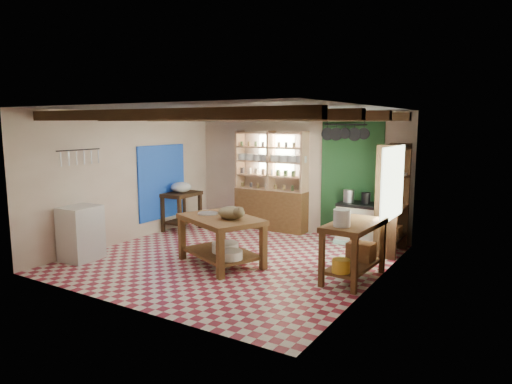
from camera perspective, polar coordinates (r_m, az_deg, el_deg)
The scene contains 30 objects.
floor at distance 8.15m, azimuth -2.94°, elevation -8.37°, with size 5.00×5.00×0.02m, color maroon.
ceiling at distance 7.80m, azimuth -3.09°, elevation 10.31°, with size 5.00×5.00×0.02m, color #4E4E53.
wall_back at distance 10.01m, azimuth 5.14°, elevation 2.45°, with size 5.00×0.04×2.60m, color beige.
wall_front at distance 6.00m, azimuth -16.67°, elevation -1.99°, with size 5.00×0.04×2.60m, color beige.
wall_left at distance 9.50m, azimuth -15.54°, elevation 1.84°, with size 0.04×5.00×2.60m, color beige.
wall_right at distance 6.78m, azimuth 14.67°, elevation -0.72°, with size 0.04×5.00×2.60m, color beige.
ceiling_beams at distance 7.79m, azimuth -3.08°, elevation 9.43°, with size 5.00×3.80×0.15m, color #392413.
blue_wall_patch at distance 10.13m, azimuth -11.66°, elevation 1.24°, with size 0.04×1.40×1.60m, color blue.
green_wall_patch at distance 9.50m, azimuth 11.82°, elevation 1.67°, with size 1.30×0.04×2.30m, color #1D4923.
window_back at distance 10.19m, azimuth 2.59°, elevation 4.84°, with size 0.90×0.02×0.80m, color beige.
window_right at distance 7.73m, azimuth 16.73°, elevation 1.05°, with size 0.02×1.30×1.20m, color beige.
utensil_rail at distance 8.64m, azimuth -21.23°, elevation 4.13°, with size 0.06×0.90×0.28m, color black.
pot_rack at distance 9.04m, azimuth 11.09°, elevation 7.26°, with size 0.86×0.12×0.36m, color black.
shelving_unit at distance 10.12m, azimuth 1.85°, elevation 1.41°, with size 1.70×0.34×2.20m, color tan.
tall_rack at distance 8.60m, azimuth 16.71°, elevation -0.91°, with size 0.40×0.86×2.00m, color #392413.
work_table at distance 7.75m, azimuth -4.38°, elevation -6.08°, with size 1.43×0.96×0.81m, color brown.
stove at distance 9.24m, azimuth 12.88°, elevation -3.86°, with size 0.83×0.56×0.82m, color silver.
prep_table at distance 10.28m, azimuth -9.27°, elevation -2.39°, with size 0.58×0.84×0.85m, color #392413.
white_cabinet at distance 8.52m, azimuth -21.04°, elevation -4.82°, with size 0.53×0.63×0.95m, color silver.
right_counter at distance 7.12m, azimuth 12.10°, elevation -7.24°, with size 0.62×1.24×0.89m, color brown.
cat at distance 7.45m, azimuth -3.10°, elevation -2.61°, with size 0.47×0.36×0.21m, color olive.
steel_tray at distance 7.92m, azimuth -6.04°, elevation -2.68°, with size 0.35×0.35×0.02m, color #B9B9C1.
basin_large at distance 7.76m, azimuth -3.86°, elevation -6.90°, with size 0.45×0.45×0.16m, color silver.
basin_small at distance 7.36m, azimuth -3.20°, elevation -7.85°, with size 0.39×0.39×0.14m, color silver.
kettle_left at distance 9.22m, azimuth 11.52°, elevation -0.48°, with size 0.21×0.21×0.25m, color #B9B9C1.
kettle_right at distance 9.11m, azimuth 13.58°, elevation -0.74°, with size 0.18×0.18×0.22m, color black.
enamel_bowl at distance 10.20m, azimuth -9.34°, elevation 0.59°, with size 0.46×0.46×0.23m, color silver.
white_bucket at distance 6.70m, azimuth 10.69°, elevation -3.21°, with size 0.25×0.25×0.25m, color silver.
wicker_basket at distance 7.41m, azimuth 12.99°, elevation -7.22°, with size 0.39×0.31×0.27m, color #92633B.
yellow_tub at distance 6.76m, azimuth 10.57°, elevation -9.05°, with size 0.26×0.26×0.19m, color gold.
Camera 1 is at (4.42, -6.41, 2.36)m, focal length 32.00 mm.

